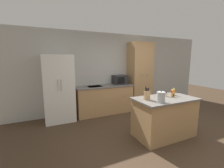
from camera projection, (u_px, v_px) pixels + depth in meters
The scene contains 14 objects.
ground_plane at pixel (165, 136), 3.42m from camera, with size 14.00×14.00×0.00m, color #423021.
wall_back at pixel (119, 72), 5.30m from camera, with size 7.20×0.06×2.60m.
refrigerator at pixel (59, 88), 4.19m from camera, with size 0.80×0.67×1.86m.
back_counter at pixel (105, 99), 4.86m from camera, with size 1.85×0.63×0.91m.
pantry_cabinet at pixel (140, 76), 5.34m from camera, with size 0.79×0.57×2.32m.
kitchen_island at pixel (164, 117), 3.40m from camera, with size 1.38×0.78×0.89m.
microwave at pixel (120, 80), 5.09m from camera, with size 0.45×0.39×0.30m.
knife_block at pixel (147, 95), 3.18m from camera, with size 0.12×0.06×0.29m.
spice_bottle_tall_dark at pixel (172, 92), 3.61m from camera, with size 0.06×0.06×0.13m.
spice_bottle_short_red at pixel (166, 94), 3.46m from camera, with size 0.06×0.06×0.11m.
spice_bottle_amber_oil at pixel (173, 95), 3.42m from camera, with size 0.04×0.04×0.08m.
spice_bottle_green_herb at pixel (174, 92), 3.54m from camera, with size 0.05×0.05×0.17m.
spice_bottle_pale_salt at pixel (172, 95), 3.38m from camera, with size 0.04×0.04×0.13m.
kettle at pixel (161, 97), 2.97m from camera, with size 0.16×0.16×0.24m.
Camera 1 is at (-2.43, -2.39, 1.73)m, focal length 24.00 mm.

